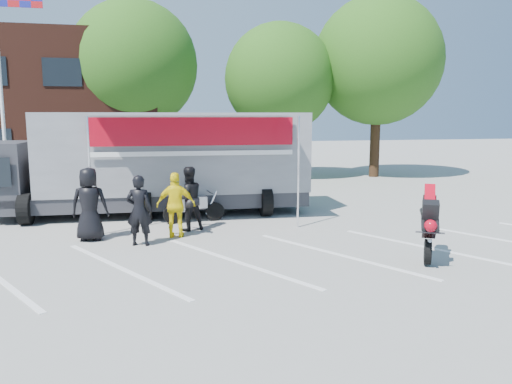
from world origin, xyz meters
name	(u,v)px	position (x,y,z in m)	size (l,w,h in m)	color
ground	(235,277)	(0.00, 0.00, 0.00)	(100.00, 100.00, 0.00)	gray
parking_bay_lines	(227,262)	(0.00, 1.00, 0.01)	(18.00, 5.00, 0.01)	white
flagpole	(7,60)	(-6.24, 10.00, 5.05)	(1.61, 0.12, 8.00)	white
tree_left	(134,65)	(-2.00, 16.00, 5.57)	(6.12, 6.12, 8.64)	#382314
tree_mid	(279,79)	(5.00, 15.00, 4.94)	(5.44, 5.44, 7.68)	#382314
tree_right	(378,61)	(10.00, 14.50, 5.88)	(6.46, 6.46, 9.12)	#382314
transporter_truck	(162,214)	(-1.17, 6.84, 0.00)	(10.18, 4.91, 3.24)	gray
parked_motorcycle	(194,222)	(-0.28, 5.29, 0.00)	(0.63, 1.88, 0.99)	#B3B3B8
stunt_bike_rider	(426,258)	(4.40, 0.36, 0.00)	(0.73, 1.54, 1.81)	black
spectator_leather_a	(89,204)	(-3.07, 3.68, 0.94)	(0.91, 0.60, 1.87)	black
spectator_leather_b	(139,210)	(-1.84, 2.89, 0.87)	(0.63, 0.42, 1.74)	black
spectator_leather_c	(188,199)	(-0.53, 4.27, 0.89)	(0.86, 0.67, 1.77)	black
spectator_hivis	(176,205)	(-0.91, 3.52, 0.85)	(1.00, 0.42, 1.71)	yellow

